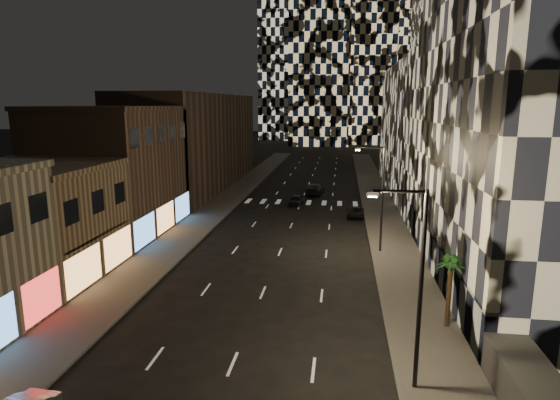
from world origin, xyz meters
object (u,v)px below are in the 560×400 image
(streetlight_far, at_px, (380,192))
(car_dark_midlane, at_px, (296,200))
(car_dark_oncoming, at_px, (315,189))
(palm_tree, at_px, (451,268))
(car_dark_rightlane, at_px, (356,213))
(streetlight_near, at_px, (416,277))

(streetlight_far, bearing_deg, car_dark_midlane, 115.80)
(car_dark_oncoming, bearing_deg, palm_tree, 111.35)
(streetlight_far, xyz_separation_m, car_dark_rightlane, (-1.50, 12.56, -4.79))
(streetlight_near, distance_m, car_dark_rightlane, 32.95)
(car_dark_midlane, bearing_deg, streetlight_far, -58.86)
(streetlight_near, bearing_deg, car_dark_rightlane, 92.64)
(streetlight_far, distance_m, car_dark_midlane, 20.89)
(streetlight_near, distance_m, car_dark_oncoming, 46.57)
(streetlight_far, relative_size, car_dark_midlane, 2.47)
(car_dark_oncoming, distance_m, car_dark_rightlane, 14.32)
(car_dark_midlane, bearing_deg, palm_tree, -64.46)
(car_dark_midlane, xyz_separation_m, palm_tree, (11.79, -32.05, 3.00))
(streetlight_far, height_order, car_dark_oncoming, streetlight_far)
(car_dark_oncoming, xyz_separation_m, car_dark_rightlane, (5.40, -13.26, -0.20))
(streetlight_near, xyz_separation_m, streetlight_far, (0.00, 20.00, 0.00))
(car_dark_rightlane, height_order, palm_tree, palm_tree)
(streetlight_far, relative_size, palm_tree, 2.14)
(car_dark_oncoming, distance_m, palm_tree, 40.86)
(car_dark_midlane, xyz_separation_m, car_dark_rightlane, (7.35, -5.76, -0.06))
(palm_tree, bearing_deg, car_dark_rightlane, 99.58)
(streetlight_near, bearing_deg, palm_tree, 64.92)
(streetlight_far, height_order, car_dark_rightlane, streetlight_far)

